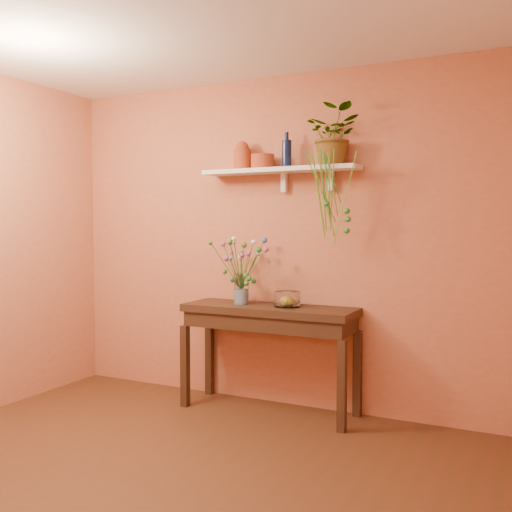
{
  "coord_description": "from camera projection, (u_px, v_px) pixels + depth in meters",
  "views": [
    {
      "loc": [
        1.92,
        -2.34,
        1.48
      ],
      "look_at": [
        0.0,
        1.55,
        1.25
      ],
      "focal_mm": 40.35,
      "sensor_mm": 36.0,
      "label": 1
    }
  ],
  "objects": [
    {
      "name": "blue_bottle",
      "position": [
        287.0,
        153.0,
        4.54
      ],
      "size": [
        0.09,
        0.09,
        0.28
      ],
      "color": "#0C1736",
      "rests_on": "wall_shelf"
    },
    {
      "name": "sideboard",
      "position": [
        269.0,
        321.0,
        4.55
      ],
      "size": [
        1.39,
        0.45,
        0.85
      ],
      "color": "#372416",
      "rests_on": "ground"
    },
    {
      "name": "glass_bowl",
      "position": [
        287.0,
        300.0,
        4.49
      ],
      "size": [
        0.2,
        0.2,
        0.12
      ],
      "color": "white",
      "rests_on": "sideboard"
    },
    {
      "name": "plant_fronds",
      "position": [
        334.0,
        202.0,
        4.23
      ],
      "size": [
        0.36,
        0.31,
        0.7
      ],
      "color": "#2D832C",
      "rests_on": "wall_shelf"
    },
    {
      "name": "wall_shelf",
      "position": [
        281.0,
        171.0,
        4.58
      ],
      "size": [
        1.3,
        0.24,
        0.19
      ],
      "color": "white",
      "rests_on": "room"
    },
    {
      "name": "terracotta_pot",
      "position": [
        262.0,
        162.0,
        4.62
      ],
      "size": [
        0.24,
        0.24,
        0.11
      ],
      "primitive_type": "cylinder",
      "rotation": [
        0.0,
        0.0,
        0.35
      ],
      "color": "#AC4426",
      "rests_on": "wall_shelf"
    },
    {
      "name": "glass_vase",
      "position": [
        241.0,
        291.0,
        4.65
      ],
      "size": [
        0.12,
        0.12,
        0.25
      ],
      "color": "white",
      "rests_on": "sideboard"
    },
    {
      "name": "bouquet",
      "position": [
        243.0,
        257.0,
        4.63
      ],
      "size": [
        0.43,
        0.44,
        0.43
      ],
      "color": "#386B28",
      "rests_on": "glass_vase"
    },
    {
      "name": "room",
      "position": [
        123.0,
        251.0,
        2.95
      ],
      "size": [
        4.04,
        4.04,
        2.7
      ],
      "color": "#502A18",
      "rests_on": "ground"
    },
    {
      "name": "spider_plant",
      "position": [
        334.0,
        136.0,
        4.37
      ],
      "size": [
        0.42,
        0.37,
        0.45
      ],
      "primitive_type": "imported",
      "rotation": [
        0.0,
        0.0,
        0.04
      ],
      "color": "#2D832C",
      "rests_on": "wall_shelf"
    },
    {
      "name": "terracotta_jug",
      "position": [
        242.0,
        156.0,
        4.73
      ],
      "size": [
        0.17,
        0.17,
        0.24
      ],
      "color": "#AC4426",
      "rests_on": "wall_shelf"
    },
    {
      "name": "lemon",
      "position": [
        287.0,
        301.0,
        4.5
      ],
      "size": [
        0.08,
        0.08,
        0.08
      ],
      "primitive_type": "sphere",
      "color": "yellow",
      "rests_on": "glass_bowl"
    },
    {
      "name": "carton",
      "position": [
        241.0,
        296.0,
        4.65
      ],
      "size": [
        0.06,
        0.05,
        0.12
      ],
      "primitive_type": "cube",
      "rotation": [
        0.0,
        0.0,
        0.05
      ],
      "color": "teal",
      "rests_on": "sideboard"
    }
  ]
}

